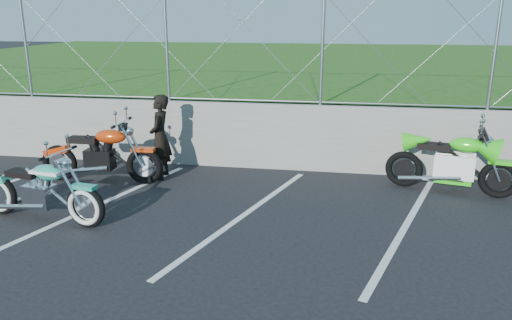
% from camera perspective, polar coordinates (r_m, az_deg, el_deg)
% --- Properties ---
extents(ground, '(90.00, 90.00, 0.00)m').
position_cam_1_polar(ground, '(6.80, -2.96, -9.50)').
color(ground, black).
rests_on(ground, ground).
extents(retaining_wall, '(30.00, 0.22, 1.30)m').
position_cam_1_polar(retaining_wall, '(9.84, 1.39, 2.78)').
color(retaining_wall, slate).
rests_on(retaining_wall, ground).
extents(grass_field, '(30.00, 20.00, 1.30)m').
position_cam_1_polar(grass_field, '(19.65, 5.65, 9.58)').
color(grass_field, '#234F15').
rests_on(grass_field, ground).
extents(chain_link_fence, '(28.00, 0.03, 2.00)m').
position_cam_1_polar(chain_link_fence, '(9.59, 1.46, 12.41)').
color(chain_link_fence, gray).
rests_on(chain_link_fence, retaining_wall).
extents(parking_lines, '(18.29, 4.31, 0.01)m').
position_cam_1_polar(parking_lines, '(7.57, 7.67, -6.80)').
color(parking_lines, silver).
rests_on(parking_lines, ground).
extents(cruiser_turquoise, '(2.19, 0.69, 1.10)m').
position_cam_1_polar(cruiser_turquoise, '(7.98, -23.27, -3.46)').
color(cruiser_turquoise, black).
rests_on(cruiser_turquoise, ground).
extents(naked_orange, '(2.29, 0.78, 1.14)m').
position_cam_1_polar(naked_orange, '(9.42, -17.15, 0.39)').
color(naked_orange, black).
rests_on(naked_orange, ground).
extents(sportbike_green, '(2.15, 0.78, 1.13)m').
position_cam_1_polar(sportbike_green, '(9.12, 21.58, -0.56)').
color(sportbike_green, black).
rests_on(sportbike_green, ground).
extents(person_standing, '(0.42, 0.60, 1.57)m').
position_cam_1_polar(person_standing, '(9.35, -10.89, 2.59)').
color(person_standing, black).
rests_on(person_standing, ground).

